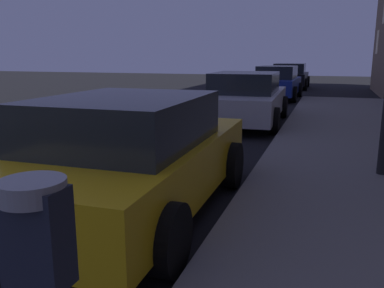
% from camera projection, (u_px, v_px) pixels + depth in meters
% --- Properties ---
extents(car_yellow_cab, '(2.16, 4.11, 1.43)m').
position_uv_depth(car_yellow_cab, '(131.00, 155.00, 4.80)').
color(car_yellow_cab, gold).
rests_on(car_yellow_cab, ground).
extents(car_silver, '(2.23, 4.63, 1.43)m').
position_uv_depth(car_silver, '(245.00, 98.00, 11.23)').
color(car_silver, '#B7B7BF').
rests_on(car_silver, ground).
extents(car_blue, '(2.05, 4.12, 1.43)m').
position_uv_depth(car_blue, '(277.00, 82.00, 17.74)').
color(car_blue, navy).
rests_on(car_blue, ground).
extents(car_black, '(2.15, 4.15, 1.43)m').
position_uv_depth(car_black, '(290.00, 76.00, 23.37)').
color(car_black, black).
rests_on(car_black, ground).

